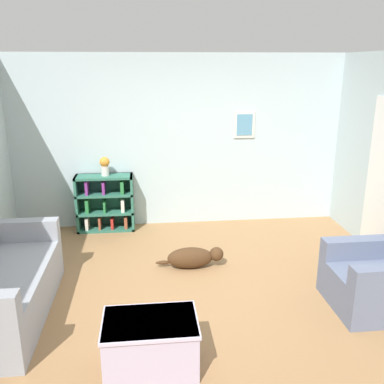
# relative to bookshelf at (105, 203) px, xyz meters

# --- Properties ---
(ground_plane) EXTENTS (14.00, 14.00, 0.00)m
(ground_plane) POSITION_rel_bookshelf_xyz_m (1.14, -2.04, -0.42)
(ground_plane) COLOR #997047
(wall_back) EXTENTS (5.60, 0.13, 2.60)m
(wall_back) POSITION_rel_bookshelf_xyz_m (1.14, 0.21, 0.88)
(wall_back) COLOR silver
(wall_back) RESTS_ON ground_plane
(bookshelf) EXTENTS (0.85, 0.32, 0.85)m
(bookshelf) POSITION_rel_bookshelf_xyz_m (0.00, 0.00, 0.00)
(bookshelf) COLOR #2D6B56
(bookshelf) RESTS_ON ground_plane
(coffee_table) EXTENTS (0.78, 0.53, 0.44)m
(coffee_table) POSITION_rel_bookshelf_xyz_m (0.62, -3.20, -0.18)
(coffee_table) COLOR #BCB2D1
(coffee_table) RESTS_ON ground_plane
(dog) EXTENTS (0.85, 0.24, 0.27)m
(dog) POSITION_rel_bookshelf_xyz_m (1.18, -1.43, -0.28)
(dog) COLOR #472D19
(dog) RESTS_ON ground_plane
(vase) EXTENTS (0.15, 0.15, 0.28)m
(vase) POSITION_rel_bookshelf_xyz_m (0.03, -0.02, 0.60)
(vase) COLOR silver
(vase) RESTS_ON bookshelf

